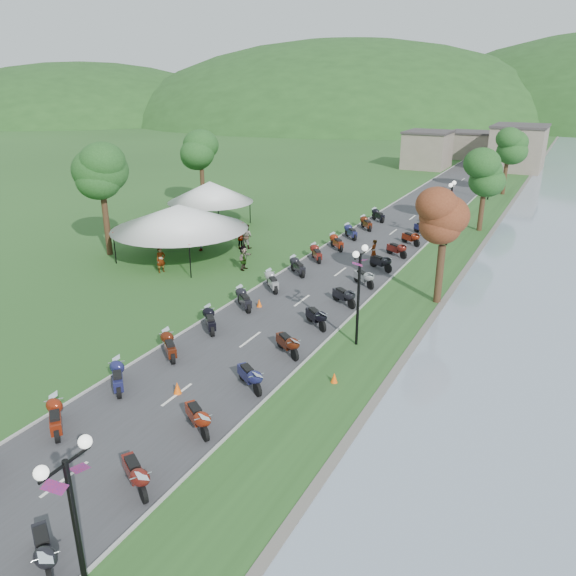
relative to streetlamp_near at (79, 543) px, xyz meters
The scene contains 14 objects.
road 39.77m from the streetlamp_near, 96.83° to the left, with size 7.00×120.00×0.02m, color #3C3C3F.
hills_backdrop 199.48m from the streetlamp_near, 91.36° to the left, with size 360.00×120.00×76.00m, color #285621, non-canonical shape.
far_building 84.68m from the streetlamp_near, 94.55° to the left, with size 18.00×16.00×5.00m, color gray.
moto_row_left 21.80m from the streetlamp_near, 109.27° to the left, with size 2.60×46.42×1.10m, color #331411, non-canonical shape.
moto_row_right 22.26m from the streetlamp_near, 96.10° to the left, with size 2.60×45.15×1.10m, color #331411, non-canonical shape.
streetlamp_near is the anchor object (origin of this frame).
vendor_tent_main 29.98m from the streetlamp_near, 123.32° to the left, with size 6.65×6.65×4.00m, color white, non-canonical shape.
vendor_tent_side 39.45m from the streetlamp_near, 120.44° to the left, with size 5.07×5.07×4.00m, color white, non-canonical shape.
tree_park_left 31.96m from the streetlamp_near, 133.25° to the left, with size 3.78×3.78×10.50m, color #275C22, non-canonical shape.
tree_lakeside 25.16m from the streetlamp_near, 84.27° to the left, with size 2.86×2.86×7.94m, color #275C22, non-canonical shape.
pedestrian_a 26.87m from the streetlamp_near, 125.73° to the left, with size 0.65×0.47×1.78m, color slate.
pedestrian_b 32.51m from the streetlamp_near, 114.63° to the left, with size 0.93×0.51×1.92m, color slate.
pedestrian_c 31.77m from the streetlamp_near, 120.99° to the left, with size 1.14×0.47×1.76m, color slate.
traffic_cone_near 10.87m from the streetlamp_near, 116.58° to the left, with size 0.36×0.36×0.56m, color #F2590C.
Camera 1 is at (13.67, -6.11, 12.60)m, focal length 35.00 mm.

